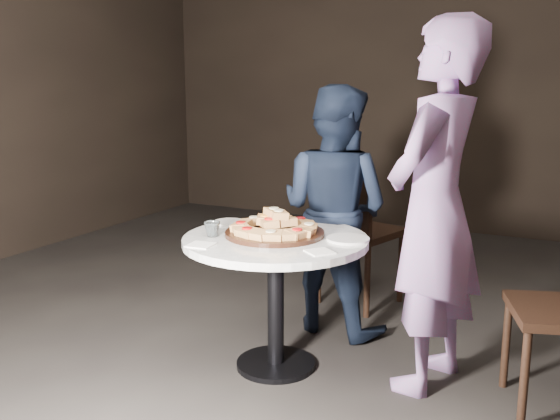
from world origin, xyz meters
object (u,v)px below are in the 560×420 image
diner_navy (334,210)px  focaccia_pile (275,225)px  serving_board (275,233)px  water_glass (212,229)px  diner_teal (435,208)px  chair_far (352,223)px  table (276,262)px

diner_navy → focaccia_pile: bearing=92.4°
serving_board → focaccia_pile: 0.04m
focaccia_pile → water_glass: 0.32m
serving_board → water_glass: size_ratio=6.17×
diner_navy → diner_teal: bearing=156.8°
focaccia_pile → diner_teal: 0.80m
water_glass → chair_far: 1.22m
focaccia_pile → chair_far: 1.02m
diner_navy → diner_teal: 0.84m
water_glass → diner_navy: 0.85m
water_glass → table: bearing=25.1°
diner_navy → table: bearing=94.3°
table → water_glass: 0.36m
focaccia_pile → water_glass: bearing=-149.0°
diner_teal → focaccia_pile: bearing=-67.8°
chair_far → focaccia_pile: bearing=102.9°
table → chair_far: (0.03, 1.03, -0.01)m
table → focaccia_pile: 0.19m
chair_far → diner_teal: diner_teal is taller
serving_board → chair_far: (0.05, 1.00, -0.15)m
water_glass → diner_navy: bearing=65.6°
focaccia_pile → diner_teal: diner_teal is taller
serving_board → focaccia_pile: focaccia_pile is taller
serving_board → table: bearing=-54.8°
chair_far → diner_navy: bearing=110.0°
serving_board → diner_navy: (0.08, 0.61, 0.01)m
table → diner_navy: diner_navy is taller
serving_board → water_glass: bearing=-149.1°
table → diner_teal: bearing=14.5°
focaccia_pile → diner_teal: size_ratio=0.25×
table → focaccia_pile: bearing=123.8°
focaccia_pile → diner_navy: size_ratio=0.31×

